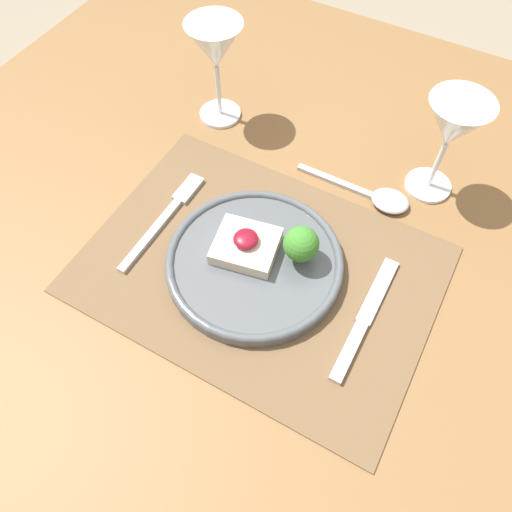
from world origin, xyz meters
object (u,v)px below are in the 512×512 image
at_px(fork, 168,214).
at_px(wine_glass_near, 453,128).
at_px(dinner_plate, 258,257).
at_px(wine_glass_far, 215,50).
at_px(spoon, 381,198).
at_px(knife, 361,325).

bearing_deg(fork, wine_glass_near, 38.41).
relative_size(dinner_plate, wine_glass_far, 1.43).
distance_m(dinner_plate, fork, 0.16).
height_order(spoon, wine_glass_far, wine_glass_far).
bearing_deg(fork, spoon, 35.46).
relative_size(knife, wine_glass_near, 1.20).
height_order(dinner_plate, spoon, dinner_plate).
bearing_deg(fork, knife, -4.14).
relative_size(fork, wine_glass_near, 1.20).
distance_m(dinner_plate, knife, 0.16).
height_order(knife, spoon, spoon).
bearing_deg(dinner_plate, wine_glass_far, 130.89).
xyz_separation_m(fork, wine_glass_near, (0.32, 0.24, 0.11)).
bearing_deg(spoon, fork, -148.00).
distance_m(fork, spoon, 0.32).
bearing_deg(spoon, dinner_plate, -121.83).
relative_size(dinner_plate, spoon, 1.34).
height_order(fork, spoon, spoon).
bearing_deg(wine_glass_near, spoon, -131.04).
distance_m(fork, knife, 0.32).
bearing_deg(dinner_plate, spoon, 60.61).
xyz_separation_m(fork, spoon, (0.26, 0.18, 0.00)).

